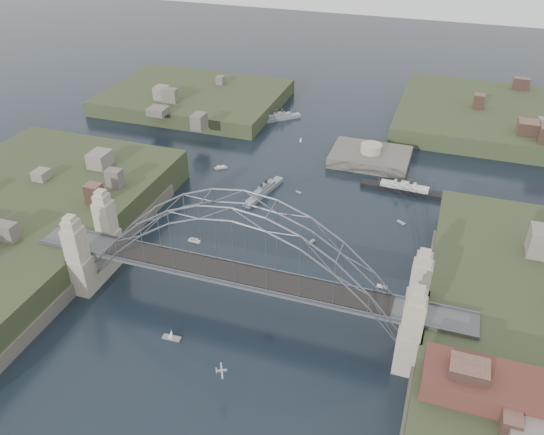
{
  "coord_description": "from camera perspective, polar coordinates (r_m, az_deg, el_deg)",
  "views": [
    {
      "loc": [
        31.24,
        -74.16,
        72.24
      ],
      "look_at": [
        0.0,
        18.0,
        10.0
      ],
      "focal_mm": 36.68,
      "sensor_mm": 36.0,
      "label": 1
    }
  ],
  "objects": [
    {
      "name": "headland_ne",
      "position": [
        198.44,
        23.09,
        8.84
      ],
      "size": [
        70.0,
        55.0,
        9.5
      ],
      "primitive_type": "cube",
      "color": "#313A20",
      "rests_on": "ground"
    },
    {
      "name": "small_boat_f",
      "position": [
        144.28,
        2.73,
        2.59
      ],
      "size": [
        1.79,
        1.12,
        0.45
      ],
      "color": "silver",
      "rests_on": "ground"
    },
    {
      "name": "fort_island",
      "position": [
        162.54,
        9.99,
        5.56
      ],
      "size": [
        22.0,
        16.0,
        9.4
      ],
      "color": "#534E43",
      "rests_on": "ground"
    },
    {
      "name": "wharf_shed",
      "position": [
        87.5,
        21.91,
        -15.88
      ],
      "size": [
        20.0,
        8.0,
        4.0
      ],
      "primitive_type": "cube",
      "color": "#592D26",
      "rests_on": "shore_east"
    },
    {
      "name": "small_boat_e",
      "position": [
        156.74,
        -5.28,
        5.13
      ],
      "size": [
        3.62,
        3.06,
        1.43
      ],
      "color": "silver",
      "rests_on": "ground"
    },
    {
      "name": "aeroplane",
      "position": [
        90.94,
        -5.31,
        -15.38
      ],
      "size": [
        1.93,
        3.05,
        0.48
      ],
      "color": "#ACAFB3"
    },
    {
      "name": "headland_nw",
      "position": [
        202.97,
        -7.91,
        11.6
      ],
      "size": [
        60.0,
        45.0,
        9.0
      ],
      "primitive_type": "cube",
      "color": "#313A20",
      "rests_on": "ground"
    },
    {
      "name": "small_boat_i",
      "position": [
        115.01,
        11.23,
        -6.97
      ],
      "size": [
        2.15,
        0.84,
        0.45
      ],
      "color": "silver",
      "rests_on": "ground"
    },
    {
      "name": "small_boat_b",
      "position": [
        125.38,
        4.14,
        -2.51
      ],
      "size": [
        1.29,
        1.94,
        1.43
      ],
      "color": "silver",
      "rests_on": "ground"
    },
    {
      "name": "bridge",
      "position": [
        100.33,
        -3.31,
        -4.13
      ],
      "size": [
        84.0,
        13.8,
        24.6
      ],
      "color": "#4F5052",
      "rests_on": "ground"
    },
    {
      "name": "ground",
      "position": [
        108.14,
        -3.1,
        -9.37
      ],
      "size": [
        500.0,
        500.0,
        0.0
      ],
      "primitive_type": "plane",
      "color": "black",
      "rests_on": "ground"
    },
    {
      "name": "small_boat_d",
      "position": [
        135.38,
        13.13,
        -0.53
      ],
      "size": [
        2.21,
        1.82,
        0.45
      ],
      "color": "silver",
      "rests_on": "ground"
    },
    {
      "name": "naval_cruiser_near",
      "position": [
        143.51,
        -0.85,
        2.73
      ],
      "size": [
        5.67,
        16.67,
        4.97
      ],
      "color": "gray",
      "rests_on": "ground"
    },
    {
      "name": "small_boat_h",
      "position": [
        172.71,
        2.98,
        7.94
      ],
      "size": [
        0.9,
        1.96,
        1.43
      ],
      "color": "silver",
      "rests_on": "ground"
    },
    {
      "name": "ocean_liner",
      "position": [
        148.13,
        13.4,
        2.83
      ],
      "size": [
        22.51,
        4.04,
        5.5
      ],
      "color": "black",
      "rests_on": "ground"
    },
    {
      "name": "small_boat_a",
      "position": [
        126.75,
        -7.96,
        -2.35
      ],
      "size": [
        2.88,
        1.09,
        1.43
      ],
      "color": "silver",
      "rests_on": "ground"
    },
    {
      "name": "naval_cruiser_far",
      "position": [
        187.47,
        0.74,
        10.2
      ],
      "size": [
        12.44,
        11.82,
        5.09
      ],
      "color": "gray",
      "rests_on": "ground"
    },
    {
      "name": "small_boat_c",
      "position": [
        103.4,
        -10.28,
        -11.86
      ],
      "size": [
        3.44,
        1.28,
        2.38
      ],
      "color": "silver",
      "rests_on": "ground"
    }
  ]
}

